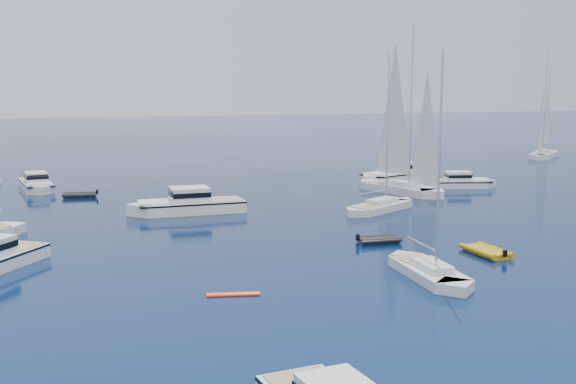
# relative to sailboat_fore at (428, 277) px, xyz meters

# --- Properties ---
(ground) EXTENTS (400.00, 400.00, 0.00)m
(ground) POSITION_rel_sailboat_fore_xyz_m (0.56, -7.48, 0.00)
(ground) COLOR navy
(ground) RESTS_ON ground
(motor_cruiser_centre) EXTENTS (11.26, 3.95, 2.91)m
(motor_cruiser_centre) POSITION_rel_sailboat_fore_xyz_m (-10.93, 25.15, 0.00)
(motor_cruiser_centre) COLOR white
(motor_cruiser_centre) RESTS_ON ground
(motor_cruiser_far_r) EXTENTS (8.91, 4.40, 2.24)m
(motor_cruiser_far_r) POSITION_rel_sailboat_fore_xyz_m (19.71, 32.37, 0.00)
(motor_cruiser_far_r) COLOR silver
(motor_cruiser_far_r) RESTS_ON ground
(motor_cruiser_distant) EXTENTS (11.24, 7.18, 2.83)m
(motor_cruiser_distant) POSITION_rel_sailboat_fore_xyz_m (15.09, 38.82, 0.00)
(motor_cruiser_distant) COLOR white
(motor_cruiser_distant) RESTS_ON ground
(motor_cruiser_horizon) EXTENTS (4.49, 9.59, 2.42)m
(motor_cruiser_horizon) POSITION_rel_sailboat_fore_xyz_m (-24.50, 42.96, 0.00)
(motor_cruiser_horizon) COLOR white
(motor_cruiser_horizon) RESTS_ON ground
(sailboat_fore) EXTENTS (2.51, 9.45, 13.87)m
(sailboat_fore) POSITION_rel_sailboat_fore_xyz_m (0.00, 0.00, 0.00)
(sailboat_fore) COLOR silver
(sailboat_fore) RESTS_ON ground
(sailboat_centre) EXTENTS (9.62, 7.56, 14.46)m
(sailboat_centre) POSITION_rel_sailboat_fore_xyz_m (5.92, 21.60, 0.00)
(sailboat_centre) COLOR silver
(sailboat_centre) RESTS_ON ground
(sailboat_sails_r) EXTENTS (7.57, 12.39, 17.81)m
(sailboat_sails_r) POSITION_rel_sailboat_fore_xyz_m (12.02, 30.73, 0.00)
(sailboat_sails_r) COLOR white
(sailboat_sails_r) RESTS_ON ground
(sailboat_sails_far) EXTENTS (10.01, 9.76, 16.31)m
(sailboat_sails_far) POSITION_rel_sailboat_fore_xyz_m (47.17, 56.68, 0.00)
(sailboat_sails_far) COLOR white
(sailboat_sails_far) RESTS_ON ground
(tender_yellow) EXTENTS (2.51, 4.19, 0.95)m
(tender_yellow) POSITION_rel_sailboat_fore_xyz_m (6.35, 4.18, 0.00)
(tender_yellow) COLOR #BF920B
(tender_yellow) RESTS_ON ground
(tender_grey_near) EXTENTS (3.22, 1.83, 0.95)m
(tender_grey_near) POSITION_rel_sailboat_fore_xyz_m (0.72, 9.44, 0.00)
(tender_grey_near) COLOR black
(tender_grey_near) RESTS_ON ground
(tender_grey_far) EXTENTS (3.57, 2.18, 0.95)m
(tender_grey_far) POSITION_rel_sailboat_fore_xyz_m (-20.10, 36.64, 0.00)
(tender_grey_far) COLOR black
(tender_grey_far) RESTS_ON ground
(kayak_orange) EXTENTS (2.98, 1.03, 0.30)m
(kayak_orange) POSITION_rel_sailboat_fore_xyz_m (-12.01, -0.50, 0.00)
(kayak_orange) COLOR #F1340B
(kayak_orange) RESTS_ON ground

